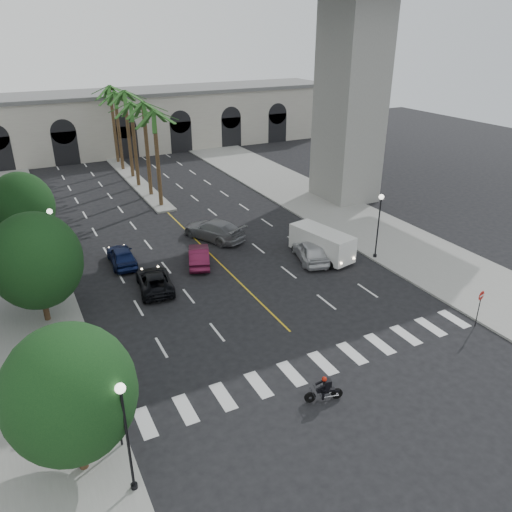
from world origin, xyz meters
The scene contains 29 objects.
ground centered at (0.00, 0.00, 0.00)m, with size 140.00×140.00×0.00m, color black.
sidewalk_left centered at (-15.00, 15.00, 0.07)m, with size 8.00×100.00×0.15m, color gray.
sidewalk_right centered at (15.00, 15.00, 0.07)m, with size 8.00×100.00×0.15m, color gray.
median centered at (0.00, 38.00, 0.10)m, with size 2.00×24.00×0.20m, color gray.
pier_building centered at (0.00, 55.00, 4.27)m, with size 71.00×10.50×8.50m.
bridge centered at (3.42, 22.00, 18.51)m, with size 75.00×13.00×26.00m.
palm_a centered at (0.00, 28.00, 9.10)m, with size 3.20×3.20×10.30m.
palm_b centered at (0.10, 32.00, 9.37)m, with size 3.20×3.20×10.60m.
palm_c centered at (-0.20, 36.00, 8.91)m, with size 3.20×3.20×10.10m.
palm_d centered at (0.15, 40.00, 9.65)m, with size 3.20×3.20×10.90m.
palm_e centered at (-0.10, 44.00, 9.19)m, with size 3.20×3.20×10.40m.
palm_f centered at (0.20, 48.00, 9.46)m, with size 3.20×3.20×10.70m.
street_tree_near centered at (-13.00, -3.00, 4.02)m, with size 5.20×5.20×6.89m.
street_tree_mid centered at (-13.00, 10.00, 4.21)m, with size 5.44×5.44×7.21m.
street_tree_far centered at (-13.00, 22.00, 3.90)m, with size 5.04×5.04×6.68m.
lamp_post_left_near centered at (-11.40, -5.00, 3.22)m, with size 0.40×0.40×5.35m.
lamp_post_left_far centered at (-11.40, 16.00, 3.22)m, with size 0.40×0.40×5.35m.
lamp_post_right centered at (11.40, 8.00, 3.22)m, with size 0.40×0.40×5.35m.
traffic_signal_near centered at (-11.30, -2.50, 2.51)m, with size 0.25×0.18×3.65m.
traffic_signal_far centered at (-11.30, 1.50, 2.51)m, with size 0.25×0.18×3.65m.
motorcycle_rider centered at (-1.60, -4.02, 0.65)m, with size 1.93×0.70×1.43m.
car_a centered at (6.59, 10.08, 0.83)m, with size 1.97×4.90×1.67m, color silver.
car_b centered at (-1.50, 13.39, 0.73)m, with size 1.54×4.40×1.45m, color #54102A.
car_c centered at (-5.76, 11.01, 0.67)m, with size 2.21×4.79×1.33m, color black.
car_d centered at (1.50, 17.58, 0.86)m, with size 2.42×5.94×1.72m, color slate.
car_e centered at (-6.84, 16.06, 0.77)m, with size 1.81×4.50×1.53m, color #0F1A46.
cargo_van centered at (7.65, 10.04, 1.30)m, with size 3.10×5.77×2.33m.
pedestrian_b centered at (-14.10, 4.42, 0.93)m, with size 0.76×0.59×1.56m, color black.
do_not_enter_sign centered at (10.50, -2.70, 1.80)m, with size 0.60×0.17×2.48m.
Camera 1 is at (-13.53, -19.85, 16.94)m, focal length 35.00 mm.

